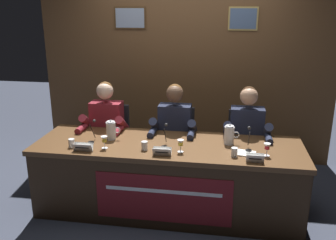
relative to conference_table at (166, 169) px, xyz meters
The scene contains 24 objects.
ground_plane 0.51m from the conference_table, 90.21° to the left, with size 12.00×12.00×0.00m, color #383D4C.
wall_back_panelled 1.77m from the conference_table, 90.02° to the left, with size 3.89×0.14×2.60m.
conference_table is the anchor object (origin of this frame).
chair_left 1.07m from the conference_table, 138.11° to the left, with size 0.44×0.45×0.91m.
panelist_left 0.98m from the conference_table, 147.12° to the left, with size 0.51×0.48×1.24m.
nameplate_left 0.85m from the conference_table, 164.28° to the right, with size 0.19×0.06×0.08m.
juice_glass_left 0.68m from the conference_table, 168.99° to the right, with size 0.06×0.06×0.12m.
water_cup_left 0.97m from the conference_table, behind, with size 0.06×0.06×0.08m.
microphone_left 0.83m from the conference_table, behind, with size 0.06×0.17×0.22m.
chair_center 0.72m from the conference_table, 90.03° to the left, with size 0.44×0.45×0.91m.
panelist_center 0.56m from the conference_table, 90.04° to the left, with size 0.51×0.48×1.24m.
nameplate_center 0.34m from the conference_table, 91.92° to the right, with size 0.17×0.06×0.08m.
juice_glass_center 0.37m from the conference_table, 32.00° to the right, with size 0.06×0.06×0.12m.
water_cup_center 0.35m from the conference_table, 154.96° to the right, with size 0.06×0.06×0.08m.
microphone_center 0.31m from the conference_table, 128.49° to the left, with size 0.06×0.17×0.22m.
chair_right 1.07m from the conference_table, 41.92° to the left, with size 0.44×0.45×0.91m.
panelist_right 0.98m from the conference_table, 32.90° to the left, with size 0.51×0.48×1.24m.
nameplate_right 0.91m from the conference_table, 15.28° to the right, with size 0.16×0.06×0.08m.
juice_glass_right 1.01m from the conference_table, ahead, with size 0.06×0.06×0.12m.
water_cup_right 0.72m from the conference_table, 10.61° to the right, with size 0.06×0.06×0.08m.
microphone_right 0.85m from the conference_table, ahead, with size 0.06×0.17×0.22m.
water_pitcher_left_side 0.70m from the conference_table, 166.29° to the left, with size 0.15×0.10×0.21m.
water_pitcher_right_side 0.72m from the conference_table, 18.08° to the left, with size 0.15×0.10×0.21m.
document_stack_right 0.79m from the conference_table, ahead, with size 0.23×0.18×0.01m.
Camera 1 is at (0.55, -3.44, 2.07)m, focal length 39.47 mm.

